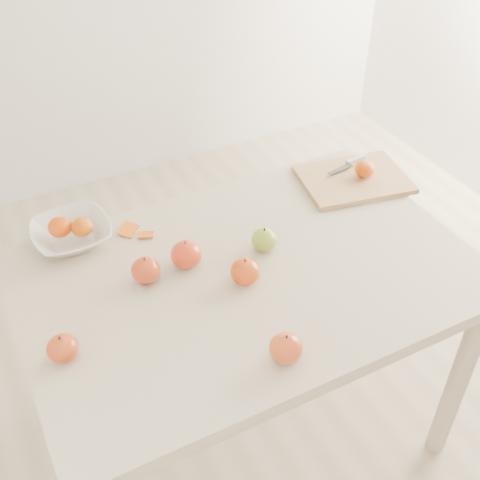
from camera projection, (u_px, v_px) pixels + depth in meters
name	position (u px, v px, depth m)	size (l,w,h in m)	color
ground	(247.00, 431.00, 2.08)	(3.50, 3.50, 0.00)	#C6B293
table	(248.00, 297.00, 1.66)	(1.20, 0.80, 0.75)	#C9B498
cutting_board	(354.00, 179.00, 1.92)	(0.33, 0.24, 0.02)	tan
board_tangerine	(365.00, 169.00, 1.90)	(0.06, 0.06, 0.05)	#CD6407
fruit_bowl	(72.00, 234.00, 1.68)	(0.22, 0.22, 0.05)	silver
bowl_tangerine_near	(60.00, 227.00, 1.66)	(0.07, 0.07, 0.06)	#D33D07
bowl_tangerine_far	(82.00, 227.00, 1.66)	(0.06, 0.06, 0.05)	#C95707
orange_peel_a	(129.00, 231.00, 1.73)	(0.06, 0.04, 0.00)	#C5560D
orange_peel_b	(146.00, 235.00, 1.71)	(0.04, 0.04, 0.00)	#DB560F
paring_knife	(353.00, 161.00, 1.98)	(0.17, 0.06, 0.01)	silver
apple_green	(264.00, 240.00, 1.65)	(0.07, 0.07, 0.06)	#60921E
apple_red_c	(286.00, 348.00, 1.35)	(0.08, 0.08, 0.07)	maroon
apple_red_a	(186.00, 254.00, 1.59)	(0.08, 0.08, 0.08)	maroon
apple_red_d	(63.00, 348.00, 1.35)	(0.07, 0.07, 0.06)	maroon
apple_red_b	(146.00, 270.00, 1.55)	(0.08, 0.08, 0.07)	maroon
apple_red_e	(245.00, 271.00, 1.55)	(0.08, 0.08, 0.07)	#A61003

